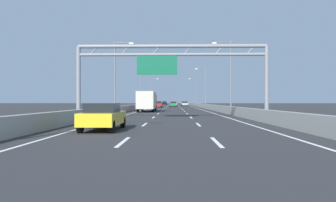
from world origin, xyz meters
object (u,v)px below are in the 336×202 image
at_px(white_car, 174,104).
at_px(box_truck, 147,101).
at_px(streetlamp_right_far, 205,85).
at_px(streetlamp_left_mid, 117,72).
at_px(silver_car, 185,104).
at_px(sign_gantry, 170,62).
at_px(streetlamp_left_distant, 152,90).
at_px(streetlamp_left_far, 142,85).
at_px(orange_car, 184,103).
at_px(black_car, 165,103).
at_px(green_car, 173,104).
at_px(streetlamp_right_distant, 195,90).
at_px(streetlamp_right_mid, 229,72).
at_px(red_car, 158,104).
at_px(yellow_car, 103,116).

xyz_separation_m(white_car, box_truck, (-4.00, -54.02, 0.90)).
xyz_separation_m(streetlamp_right_far, box_truck, (-11.31, -28.13, -3.75)).
height_order(streetlamp_left_mid, silver_car, streetlamp_left_mid).
distance_m(sign_gantry, streetlamp_left_distant, 81.92).
relative_size(streetlamp_left_far, streetlamp_left_distant, 1.00).
height_order(streetlamp_left_mid, orange_car, streetlamp_left_mid).
relative_size(streetlamp_left_distant, black_car, 2.07).
bearing_deg(orange_car, green_car, -96.92).
distance_m(orange_car, black_car, 16.72).
relative_size(sign_gantry, box_truck, 1.92).
xyz_separation_m(streetlamp_left_far, streetlamp_right_distant, (14.93, 33.20, 0.00)).
distance_m(streetlamp_left_mid, streetlamp_right_distant, 68.05).
height_order(green_car, box_truck, box_truck).
relative_size(orange_car, black_car, 0.95).
xyz_separation_m(white_car, black_car, (-3.92, 31.40, 0.01)).
xyz_separation_m(white_car, green_car, (-0.19, -14.80, 0.01)).
relative_size(sign_gantry, orange_car, 3.69).
xyz_separation_m(silver_car, white_car, (-3.49, 0.68, -0.01)).
bearing_deg(green_car, sign_gantry, -90.13).
relative_size(sign_gantry, streetlamp_right_far, 1.70).
bearing_deg(silver_car, streetlamp_right_mid, -86.26).
height_order(streetlamp_left_mid, red_car, streetlamp_left_mid).
distance_m(streetlamp_left_far, red_car, 6.75).
height_order(streetlamp_left_mid, box_truck, streetlamp_left_mid).
xyz_separation_m(silver_car, red_car, (-7.45, -21.90, 0.03)).
distance_m(streetlamp_left_mid, white_car, 59.75).
distance_m(streetlamp_left_mid, streetlamp_right_mid, 14.93).
bearing_deg(streetlamp_right_far, yellow_car, -100.91).
relative_size(silver_car, white_car, 0.94).
height_order(streetlamp_right_far, orange_car, streetlamp_right_far).
distance_m(sign_gantry, box_truck, 20.84).
bearing_deg(streetlamp_left_distant, orange_car, 39.22).
height_order(silver_car, black_car, black_car).
xyz_separation_m(sign_gantry, yellow_car, (-3.51, -9.39, -4.08)).
height_order(streetlamp_left_far, yellow_car, streetlamp_left_far).
xyz_separation_m(streetlamp_left_far, orange_car, (11.23, 42.36, -4.66)).
relative_size(streetlamp_left_mid, streetlamp_left_distant, 1.00).
distance_m(green_car, red_car, 8.65).
height_order(streetlamp_right_far, red_car, streetlamp_right_far).
bearing_deg(silver_car, sign_gantry, -92.96).
distance_m(streetlamp_right_far, streetlamp_left_distant, 36.40).
bearing_deg(yellow_car, orange_car, 85.75).
relative_size(streetlamp_left_distant, streetlamp_right_distant, 1.00).
bearing_deg(red_car, streetlamp_right_distant, 69.34).
xyz_separation_m(streetlamp_left_mid, yellow_car, (3.79, -24.58, -4.64)).
bearing_deg(orange_car, streetlamp_right_distant, -67.98).
xyz_separation_m(sign_gantry, streetlamp_right_distant, (7.63, 81.59, 0.56)).
bearing_deg(streetlamp_right_distant, white_car, -135.02).
distance_m(orange_car, box_truck, 70.91).
height_order(streetlamp_left_distant, green_car, streetlamp_left_distant).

